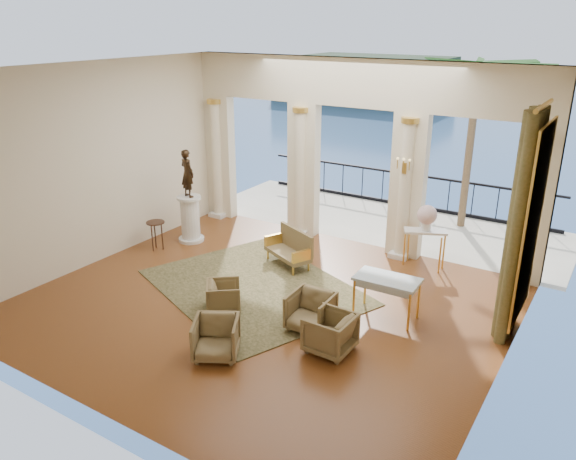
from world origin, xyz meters
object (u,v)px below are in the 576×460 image
Objects in this scene: armchair_b at (311,310)px; armchair_c at (330,331)px; armchair_a at (216,336)px; console_table at (425,236)px; armchair_d at (224,295)px; pedestal at (190,220)px; side_table at (156,226)px; settee at (291,248)px; game_table at (387,282)px; statue at (187,173)px.

armchair_c is (0.65, -0.46, -0.00)m from armchair_b.
console_table is (1.68, 5.37, 0.36)m from armchair_a.
armchair_b is at bearing -119.26° from armchair_d.
armchair_c is at bearing -132.56° from armchair_d.
pedestal is (-5.40, 2.59, 0.19)m from armchair_c.
pedestal is 1.64× the size of side_table.
pedestal is (-4.76, 2.13, 0.18)m from armchair_b.
console_table reaches higher than armchair_d.
settee is 1.13× the size of game_table.
statue reaches higher than side_table.
statue is 1.65× the size of side_table.
pedestal is 1.18× the size of console_table.
game_table is 1.69× the size of side_table.
pedestal is 1.21m from statue.
armchair_c is 0.63× the size of game_table.
armchair_b is at bearing 170.70° from statue.
game_table is 1.02× the size of statue.
settee is 1.15× the size of statue.
armchair_c is at bearing 169.21° from statue.
armchair_d is (-1.77, -0.29, -0.06)m from armchair_b.
settee is 1.16× the size of pedestal.
armchair_a is 1.15× the size of armchair_d.
armchair_c is at bearing -116.83° from console_table.
armchair_c is at bearing -16.61° from side_table.
statue is 1.18× the size of console_table.
pedestal is at bearing -114.16° from armchair_c.
side_table is at bearing -105.14° from armchair_c.
armchair_a is 5.63m from console_table.
statue is at bearing -114.16° from armchair_c.
console_table reaches higher than armchair_a.
console_table is (0.79, 3.75, 0.35)m from armchair_b.
pedestal is at bearing -153.13° from settee.
armchair_b is at bearing -26.02° from settee.
armchair_b is 0.56× the size of settee.
armchair_c is at bearing -103.90° from game_table.
settee reaches higher than armchair_c.
statue is at bearing 168.29° from game_table.
armchair_a is 0.63× the size of statue.
armchair_a is at bearing -120.93° from armchair_b.
armchair_d is 0.65× the size of console_table.
game_table is at bearing 25.76° from armchair_a.
game_table reaches higher than side_table.
armchair_b is 0.79m from armchair_c.
statue reaches higher than game_table.
armchair_c is at bearing -25.63° from pedestal.
armchair_c reaches higher than side_table.
armchair_a is 3.34m from game_table.
game_table reaches higher than armchair_a.
armchair_a is 0.75× the size of console_table.
settee is at bearing 2.00° from pedestal.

